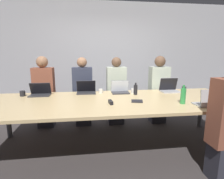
{
  "coord_description": "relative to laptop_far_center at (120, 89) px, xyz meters",
  "views": [
    {
      "loc": [
        -0.41,
        -2.64,
        1.48
      ],
      "look_at": [
        -0.04,
        0.1,
        0.93
      ],
      "focal_mm": 28.0,
      "sensor_mm": 36.0,
      "label": 1
    }
  ],
  "objects": [
    {
      "name": "curtain_wall",
      "position": [
        -0.16,
        1.51,
        0.56
      ],
      "size": [
        12.0,
        0.06,
        2.8
      ],
      "color": "#ADADB2",
      "rests_on": "ground_plane"
    },
    {
      "name": "cup_far_midleft",
      "position": [
        -0.36,
        0.02,
        -0.03
      ],
      "size": [
        0.08,
        0.08,
        0.08
      ],
      "color": "white",
      "rests_on": "conference_table"
    },
    {
      "name": "conference_table",
      "position": [
        -0.16,
        -0.51,
        -0.12
      ],
      "size": [
        4.09,
        1.45,
        0.78
      ],
      "color": "#D6B77F",
      "rests_on": "ground_plane"
    },
    {
      "name": "laptop_far_midleft",
      "position": [
        -0.63,
        0.06,
        0.0
      ],
      "size": [
        0.35,
        0.24,
        0.23
      ],
      "color": "#333338",
      "rests_on": "conference_table"
    },
    {
      "name": "person_far_right",
      "position": [
        0.92,
        0.39,
        -0.13
      ],
      "size": [
        0.4,
        0.24,
        1.45
      ],
      "color": "#2D2D38",
      "rests_on": "ground_plane"
    },
    {
      "name": "cup_far_left",
      "position": [
        -1.71,
        -0.05,
        -0.02
      ],
      "size": [
        0.09,
        0.09,
        0.09
      ],
      "color": "#232328",
      "rests_on": "conference_table"
    },
    {
      "name": "bottle_near_right",
      "position": [
        0.78,
        -0.85,
        0.05
      ],
      "size": [
        0.07,
        0.07,
        0.27
      ],
      "color": "green",
      "rests_on": "conference_table"
    },
    {
      "name": "cup_far_right",
      "position": [
        1.24,
        -0.06,
        -0.02
      ],
      "size": [
        0.08,
        0.08,
        0.1
      ],
      "color": "#232328",
      "rests_on": "conference_table"
    },
    {
      "name": "laptop_far_right",
      "position": [
        0.96,
        -0.02,
        0.01
      ],
      "size": [
        0.35,
        0.26,
        0.26
      ],
      "color": "#B7B7BC",
      "rests_on": "conference_table"
    },
    {
      "name": "person_far_center",
      "position": [
        -0.0,
        0.44,
        -0.15
      ],
      "size": [
        0.4,
        0.24,
        1.43
      ],
      "color": "#2D2D38",
      "rests_on": "ground_plane"
    },
    {
      "name": "laptop_far_left",
      "position": [
        -1.43,
        -0.04,
        -0.0
      ],
      "size": [
        0.35,
        0.22,
        0.22
      ],
      "color": "#333338",
      "rests_on": "conference_table"
    },
    {
      "name": "person_far_left",
      "position": [
        -1.48,
        0.46,
        -0.13
      ],
      "size": [
        0.4,
        0.24,
        1.45
      ],
      "color": "#2D2D38",
      "rests_on": "ground_plane"
    },
    {
      "name": "person_far_midleft",
      "position": [
        -0.71,
        0.45,
        -0.15
      ],
      "size": [
        0.4,
        0.24,
        1.43
      ],
      "color": "#2D2D38",
      "rests_on": "ground_plane"
    },
    {
      "name": "cup_far_center",
      "position": [
        0.23,
        -0.08,
        -0.02
      ],
      "size": [
        0.07,
        0.07,
        0.09
      ],
      "color": "white",
      "rests_on": "conference_table"
    },
    {
      "name": "notebook",
      "position": [
        0.14,
        -0.66,
        -0.06
      ],
      "size": [
        0.19,
        0.17,
        0.02
      ],
      "rotation": [
        0.0,
        0.0,
        -0.23
      ],
      "color": "#232328",
      "rests_on": "conference_table"
    },
    {
      "name": "laptop_far_center",
      "position": [
        0.0,
        0.0,
        0.0
      ],
      "size": [
        0.33,
        0.22,
        0.23
      ],
      "color": "#333338",
      "rests_on": "conference_table"
    },
    {
      "name": "bottle_far_center",
      "position": [
        0.25,
        -0.18,
        0.03
      ],
      "size": [
        0.07,
        0.07,
        0.21
      ],
      "color": "black",
      "rests_on": "conference_table"
    },
    {
      "name": "laptop_near_right",
      "position": [
        1.08,
        -1.03,
        0.0
      ],
      "size": [
        0.36,
        0.24,
        0.25
      ],
      "rotation": [
        0.0,
        0.0,
        3.14
      ],
      "color": "#B7B7BC",
      "rests_on": "conference_table"
    },
    {
      "name": "stapler",
      "position": [
        -0.27,
        -0.72,
        -0.04
      ],
      "size": [
        0.06,
        0.15,
        0.05
      ],
      "rotation": [
        0.0,
        0.0,
        0.11
      ],
      "color": "black",
      "rests_on": "conference_table"
    },
    {
      "name": "ground_plane",
      "position": [
        -0.16,
        -0.51,
        -0.84
      ],
      "size": [
        24.0,
        24.0,
        0.0
      ],
      "primitive_type": "plane",
      "color": "#383333"
    }
  ]
}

